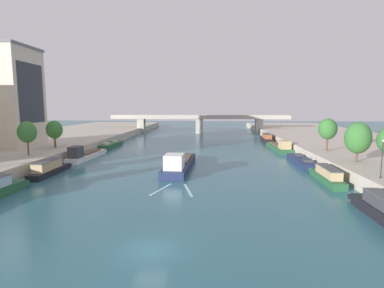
% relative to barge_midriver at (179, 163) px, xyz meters
% --- Properties ---
extents(ground_plane, '(400.00, 400.00, 0.00)m').
position_rel_barge_midriver_xyz_m(ground_plane, '(0.85, -29.64, -1.04)').
color(ground_plane, '#2D6070').
extents(quay_left, '(36.00, 170.00, 2.20)m').
position_rel_barge_midriver_xyz_m(quay_left, '(-41.05, 25.36, 0.05)').
color(quay_left, '#B7AD9E').
rests_on(quay_left, ground).
extents(quay_right, '(36.00, 170.00, 2.20)m').
position_rel_barge_midriver_xyz_m(quay_right, '(42.76, 25.36, 0.05)').
color(quay_right, '#B7AD9E').
rests_on(quay_right, ground).
extents(barge_midriver, '(4.62, 19.74, 3.55)m').
position_rel_barge_midriver_xyz_m(barge_midriver, '(0.00, 0.00, 0.00)').
color(barge_midriver, '#1E284C').
rests_on(barge_midriver, ground).
extents(wake_behind_barge, '(5.60, 6.01, 0.03)m').
position_rel_barge_midriver_xyz_m(wake_behind_barge, '(0.72, -12.77, -1.03)').
color(wake_behind_barge, '#A0CCD6').
rests_on(wake_behind_barge, ground).
extents(moored_boat_left_upstream, '(2.41, 10.90, 2.43)m').
position_rel_barge_midriver_xyz_m(moored_boat_left_upstream, '(-20.67, -5.45, -0.03)').
color(moored_boat_left_upstream, black).
rests_on(moored_boat_left_upstream, ground).
extents(moored_boat_left_far, '(3.05, 15.43, 3.25)m').
position_rel_barge_midriver_xyz_m(moored_boat_left_far, '(-20.84, 8.95, -0.12)').
color(moored_boat_left_far, silver).
rests_on(moored_boat_left_far, ground).
extents(moored_boat_left_downstream, '(2.52, 12.85, 2.26)m').
position_rel_barge_midriver_xyz_m(moored_boat_left_downstream, '(-21.40, 27.24, -0.43)').
color(moored_boat_left_downstream, '#235633').
rests_on(moored_boat_left_downstream, ground).
extents(moored_boat_right_upstream, '(2.20, 11.27, 2.47)m').
position_rel_barge_midriver_xyz_m(moored_boat_right_upstream, '(22.37, -22.11, -0.01)').
color(moored_boat_right_upstream, black).
rests_on(moored_boat_right_upstream, ground).
extents(moored_boat_right_gap_after, '(2.37, 11.37, 2.30)m').
position_rel_barge_midriver_xyz_m(moored_boat_right_gap_after, '(22.55, -7.34, -0.09)').
color(moored_boat_right_gap_after, '#235633').
rests_on(moored_boat_right_gap_after, ground).
extents(moored_boat_right_end, '(3.27, 14.39, 2.17)m').
position_rel_barge_midriver_xyz_m(moored_boat_right_end, '(23.07, 6.44, -0.48)').
color(moored_boat_right_end, '#1E284C').
rests_on(moored_boat_right_end, ground).
extents(moored_boat_right_midway, '(3.58, 16.42, 2.95)m').
position_rel_barge_midriver_xyz_m(moored_boat_right_midway, '(22.84, 24.20, -0.17)').
color(moored_boat_right_midway, '#235633').
rests_on(moored_boat_right_midway, ground).
extents(moored_boat_right_downstream, '(2.93, 12.55, 2.69)m').
position_rel_barge_midriver_xyz_m(moored_boat_right_downstream, '(22.69, 41.14, 0.08)').
color(moored_boat_right_downstream, black).
rests_on(moored_boat_right_downstream, ground).
extents(tree_left_by_lamp, '(3.23, 3.23, 6.18)m').
position_rel_barge_midriver_xyz_m(tree_left_by_lamp, '(-27.52, 0.09, 5.37)').
color(tree_left_by_lamp, brown).
rests_on(tree_left_by_lamp, quay_left).
extents(tree_left_third, '(3.34, 3.34, 5.84)m').
position_rel_barge_midriver_xyz_m(tree_left_third, '(-27.70, 9.77, 5.02)').
color(tree_left_third, brown).
rests_on(tree_left_third, quay_left).
extents(tree_right_end_of_row, '(3.96, 3.96, 6.41)m').
position_rel_barge_midriver_xyz_m(tree_right_end_of_row, '(28.76, -2.81, 5.03)').
color(tree_right_end_of_row, brown).
rests_on(tree_right_end_of_row, quay_right).
extents(tree_right_midway, '(3.51, 3.51, 6.47)m').
position_rel_barge_midriver_xyz_m(tree_right_midway, '(28.52, 8.86, 5.52)').
color(tree_right_midway, brown).
rests_on(tree_right_midway, quay_right).
extents(lamppost_right_bank, '(0.28, 0.28, 4.81)m').
position_rel_barge_midriver_xyz_m(lamppost_right_bank, '(26.58, -13.62, 3.79)').
color(lamppost_right_bank, black).
rests_on(lamppost_right_bank, quay_right).
extents(bridge_far, '(71.80, 4.40, 7.41)m').
position_rel_barge_midriver_xyz_m(bridge_far, '(0.85, 69.15, 3.81)').
color(bridge_far, '#ADA899').
rests_on(bridge_far, ground).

